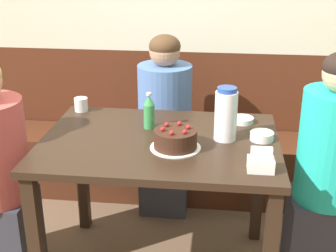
{
  "coord_description": "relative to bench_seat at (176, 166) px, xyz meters",
  "views": [
    {
      "loc": [
        0.28,
        -2.04,
        1.66
      ],
      "look_at": [
        0.03,
        0.05,
        0.82
      ],
      "focal_mm": 50.0,
      "sensor_mm": 36.0,
      "label": 1
    }
  ],
  "objects": [
    {
      "name": "napkin_holder",
      "position": [
        0.46,
        -1.11,
        0.59
      ],
      "size": [
        0.11,
        0.08,
        0.11
      ],
      "color": "white",
      "rests_on": "dining_table"
    },
    {
      "name": "person_pale_blue_shirt",
      "position": [
        0.83,
        -0.74,
        0.36
      ],
      "size": [
        0.34,
        0.33,
        1.2
      ],
      "rotation": [
        0.0,
        0.0,
        3.14
      ],
      "color": "#33333D",
      "rests_on": "ground_plane"
    },
    {
      "name": "person_grey_tee",
      "position": [
        -0.06,
        -0.16,
        0.33
      ],
      "size": [
        0.33,
        0.34,
        1.15
      ],
      "rotation": [
        0.0,
        0.0,
        -1.57
      ],
      "color": "#33333D",
      "rests_on": "ground_plane"
    },
    {
      "name": "bench_seat",
      "position": [
        0.0,
        0.0,
        0.0
      ],
      "size": [
        2.53,
        0.38,
        0.43
      ],
      "color": "#472314",
      "rests_on": "ground_plane"
    },
    {
      "name": "soju_bottle",
      "position": [
        -0.07,
        -0.69,
        0.64
      ],
      "size": [
        0.06,
        0.06,
        0.19
      ],
      "color": "#388E4C",
      "rests_on": "dining_table"
    },
    {
      "name": "bowl_soup_white",
      "position": [
        0.49,
        -0.78,
        0.58
      ],
      "size": [
        0.11,
        0.11,
        0.04
      ],
      "color": "white",
      "rests_on": "dining_table"
    },
    {
      "name": "back_wall",
      "position": [
        0.0,
        0.22,
        1.04
      ],
      "size": [
        4.8,
        0.04,
        2.5
      ],
      "color": "#4C2314",
      "rests_on": "ground_plane"
    },
    {
      "name": "bowl_rice_small",
      "position": [
        0.4,
        -0.56,
        0.57
      ],
      "size": [
        0.11,
        0.11,
        0.03
      ],
      "color": "white",
      "rests_on": "dining_table"
    },
    {
      "name": "birthday_cake",
      "position": [
        0.09,
        -0.92,
        0.6
      ],
      "size": [
        0.23,
        0.23,
        0.11
      ],
      "color": "white",
      "rests_on": "dining_table"
    },
    {
      "name": "water_pitcher",
      "position": [
        0.31,
        -0.79,
        0.68
      ],
      "size": [
        0.11,
        0.11,
        0.26
      ],
      "color": "white",
      "rests_on": "dining_table"
    },
    {
      "name": "glass_water_tall",
      "position": [
        -0.49,
        -0.48,
        0.59
      ],
      "size": [
        0.07,
        0.07,
        0.08
      ],
      "color": "silver",
      "rests_on": "dining_table"
    },
    {
      "name": "dining_table",
      "position": [
        0.0,
        -0.83,
        0.44
      ],
      "size": [
        1.14,
        0.82,
        0.77
      ],
      "color": "black",
      "rests_on": "ground_plane"
    }
  ]
}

